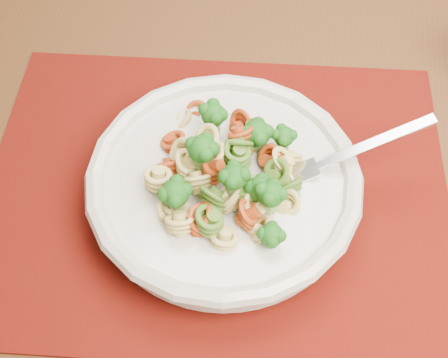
{
  "coord_description": "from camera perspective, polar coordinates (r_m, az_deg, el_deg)",
  "views": [
    {
      "loc": [
        -0.37,
        -0.18,
        1.31
      ],
      "look_at": [
        -0.38,
        0.17,
        0.8
      ],
      "focal_mm": 50.0,
      "sensor_mm": 36.0,
      "label": 1
    }
  ],
  "objects": [
    {
      "name": "pasta_bowl",
      "position": [
        0.63,
        0.0,
        -0.46
      ],
      "size": [
        0.28,
        0.28,
        0.05
      ],
      "color": "beige",
      "rests_on": "placemat"
    },
    {
      "name": "fork",
      "position": [
        0.63,
        7.45,
        0.74
      ],
      "size": [
        0.18,
        0.07,
        0.08
      ],
      "primitive_type": null,
      "rotation": [
        0.0,
        -0.35,
        0.25
      ],
      "color": "silver",
      "rests_on": "pasta_bowl"
    },
    {
      "name": "pasta_broccoli_heap",
      "position": [
        0.62,
        0.0,
        0.32
      ],
      "size": [
        0.24,
        0.24,
        0.06
      ],
      "primitive_type": null,
      "color": "tan",
      "rests_on": "pasta_bowl"
    },
    {
      "name": "placemat",
      "position": [
        0.66,
        -0.71,
        -0.96
      ],
      "size": [
        0.51,
        0.41,
        0.0
      ],
      "primitive_type": "cube",
      "rotation": [
        0.0,
        0.0,
        -0.05
      ],
      "color": "#541203",
      "rests_on": "dining_table"
    },
    {
      "name": "dining_table",
      "position": [
        0.82,
        2.02,
        2.98
      ],
      "size": [
        1.64,
        1.18,
        0.76
      ],
      "rotation": [
        0.0,
        0.0,
        -0.14
      ],
      "color": "#492714",
      "rests_on": "ground"
    }
  ]
}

